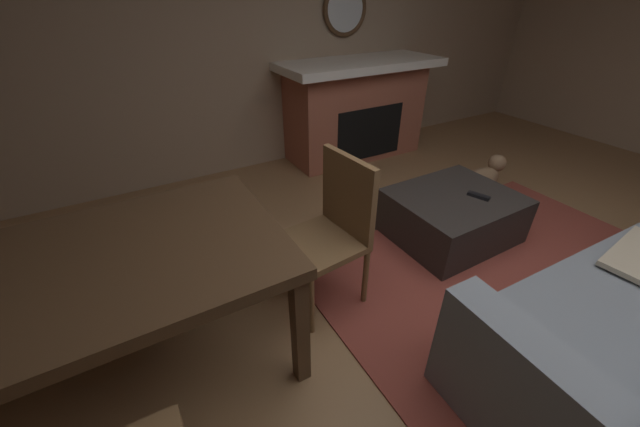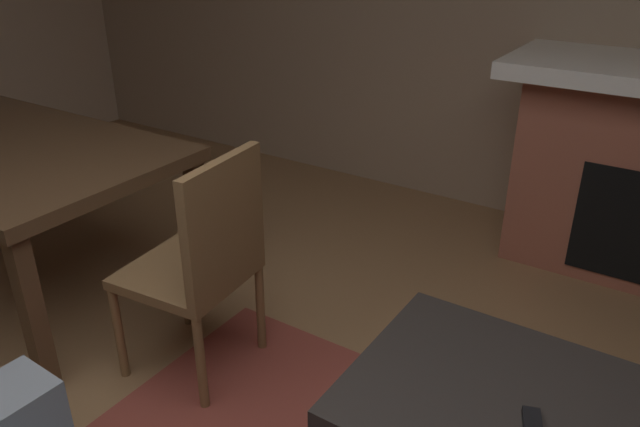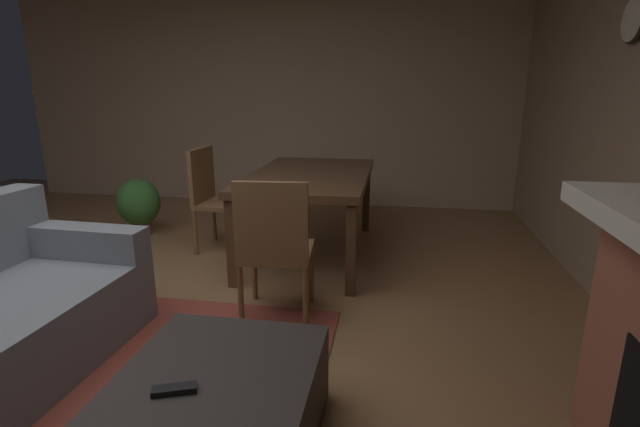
{
  "view_description": "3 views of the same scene",
  "coord_description": "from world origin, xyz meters",
  "views": [
    {
      "loc": [
        1.61,
        0.59,
        1.7
      ],
      "look_at": [
        0.68,
        -1.02,
        0.54
      ],
      "focal_mm": 20.14,
      "sensor_mm": 36.0,
      "label": 1
    },
    {
      "loc": [
        -0.79,
        0.55,
        1.67
      ],
      "look_at": [
        0.3,
        -1.12,
        0.71
      ],
      "focal_mm": 34.49,
      "sensor_mm": 36.0,
      "label": 2
    },
    {
      "loc": [
        -1.92,
        -1.6,
        1.45
      ],
      "look_at": [
        0.28,
        -1.24,
        0.83
      ],
      "focal_mm": 25.79,
      "sensor_mm": 36.0,
      "label": 3
    }
  ],
  "objects": [
    {
      "name": "dining_table",
      "position": [
        1.92,
        -0.88,
        0.67
      ],
      "size": [
        1.71,
        1.0,
        0.74
      ],
      "color": "#513823",
      "rests_on": "ground"
    },
    {
      "name": "dining_chair_west",
      "position": [
        0.67,
        -0.89,
        0.52
      ],
      "size": [
        0.48,
        0.48,
        0.93
      ],
      "color": "brown",
      "rests_on": "ground"
    }
  ]
}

